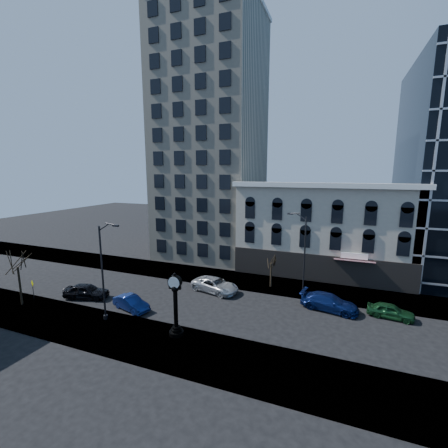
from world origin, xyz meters
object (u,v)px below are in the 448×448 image
at_px(warning_sign, 33,286).
at_px(car_near_a, 86,291).
at_px(car_near_b, 131,303).
at_px(street_clock, 176,307).
at_px(street_lamp_near, 106,246).

xyz_separation_m(warning_sign, car_near_a, (4.64, 2.70, -0.89)).
xyz_separation_m(car_near_a, car_near_b, (6.38, -0.48, -0.11)).
xyz_separation_m(street_clock, warning_sign, (-17.80, 0.45, -0.91)).
xyz_separation_m(street_clock, street_lamp_near, (-6.88, -0.07, 4.64)).
relative_size(street_lamp_near, car_near_b, 2.21).
bearing_deg(street_lamp_near, street_clock, 1.71).
distance_m(warning_sign, car_near_a, 5.44).
bearing_deg(street_lamp_near, car_near_b, 88.83).
bearing_deg(street_clock, warning_sign, 171.40).
height_order(street_clock, street_lamp_near, street_lamp_near).
xyz_separation_m(street_clock, car_near_a, (-13.16, 3.15, -1.79)).
xyz_separation_m(street_clock, car_near_b, (-6.77, 2.66, -1.91)).
xyz_separation_m(street_lamp_near, car_near_b, (0.11, 2.73, -6.55)).
bearing_deg(car_near_a, street_clock, -119.25).
height_order(street_lamp_near, car_near_a, street_lamp_near).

